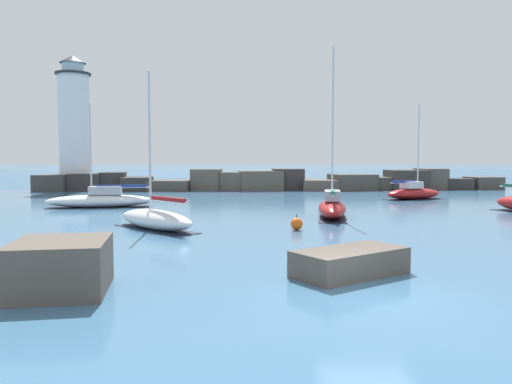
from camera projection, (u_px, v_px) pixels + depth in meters
name	position (u px, v px, depth m)	size (l,w,h in m)	color
ground_plane	(369.00, 298.00, 13.70)	(600.00, 600.00, 0.00)	#3D6B8E
open_sea_beyond	(252.00, 174.00, 120.68)	(400.00, 116.00, 0.01)	#2D5B7F
breakwater_jetty	(270.00, 182.00, 60.75)	(56.63, 6.84, 2.58)	#423D38
lighthouse	(74.00, 131.00, 60.17)	(4.92, 4.92, 16.14)	gray
foreground_rocks	(216.00, 269.00, 14.56)	(19.41, 9.02, 1.49)	#4C443D
sailboat_moored_1	(413.00, 193.00, 46.88)	(6.41, 4.54, 8.88)	maroon
sailboat_moored_2	(332.00, 207.00, 32.50)	(2.91, 7.15, 11.09)	maroon
sailboat_moored_3	(101.00, 200.00, 39.12)	(8.48, 3.37, 8.09)	white
sailboat_moored_4	(156.00, 219.00, 26.95)	(5.50, 5.91, 8.49)	white
mooring_buoy_orange_near	(297.00, 224.00, 26.66)	(0.66, 0.66, 0.86)	#EA5914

